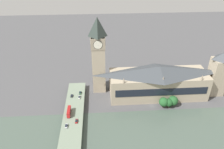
# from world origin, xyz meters

# --- Properties ---
(ground_plane) EXTENTS (600.00, 600.00, 0.00)m
(ground_plane) POSITION_xyz_m (0.00, 0.00, 0.00)
(ground_plane) COLOR #4C4C4F
(river_water) EXTENTS (49.42, 360.00, 0.30)m
(river_water) POSITION_xyz_m (-30.71, 0.00, 0.15)
(river_water) COLOR #47564C
(river_water) RESTS_ON ground_plane
(parliament_hall) EXTENTS (28.28, 89.38, 30.97)m
(parliament_hall) POSITION_xyz_m (16.91, -8.00, 15.38)
(parliament_hall) COLOR tan
(parliament_hall) RESTS_ON ground_plane
(clock_tower) EXTENTS (13.24, 13.24, 73.11)m
(clock_tower) POSITION_xyz_m (29.72, 46.71, 39.04)
(clock_tower) COLOR tan
(clock_tower) RESTS_ON ground_plane
(victoria_tower) EXTENTS (14.16, 14.16, 46.63)m
(victoria_tower) POSITION_xyz_m (16.96, -63.77, 21.31)
(victoria_tower) COLOR tan
(victoria_tower) RESTS_ON ground_plane
(road_bridge) EXTENTS (130.84, 16.20, 5.11)m
(road_bridge) POSITION_xyz_m (-30.71, 68.82, 4.10)
(road_bridge) COLOR #5D6A59
(road_bridge) RESTS_ON ground_plane
(double_decker_bus_rear) EXTENTS (10.89, 2.57, 4.95)m
(double_decker_bus_rear) POSITION_xyz_m (-11.54, 72.15, 7.82)
(double_decker_bus_rear) COLOR red
(double_decker_bus_rear) RESTS_ON road_bridge
(car_northbound_lead) EXTENTS (4.04, 1.94, 1.39)m
(car_northbound_lead) POSITION_xyz_m (12.66, 72.31, 5.80)
(car_northbound_lead) COLOR black
(car_northbound_lead) RESTS_ON road_bridge
(car_northbound_mid) EXTENTS (4.63, 1.82, 1.27)m
(car_northbound_mid) POSITION_xyz_m (10.18, 65.18, 5.74)
(car_northbound_mid) COLOR silver
(car_northbound_mid) RESTS_ON road_bridge
(car_northbound_tail) EXTENTS (4.68, 1.78, 1.45)m
(car_northbound_tail) POSITION_xyz_m (-20.93, 65.62, 5.83)
(car_northbound_tail) COLOR maroon
(car_northbound_tail) RESTS_ON road_bridge
(car_southbound_lead) EXTENTS (4.54, 1.92, 1.41)m
(car_southbound_lead) POSITION_xyz_m (16.89, 64.84, 5.82)
(car_southbound_lead) COLOR #2D5638
(car_southbound_lead) RESTS_ON road_bridge
(car_southbound_mid) EXTENTS (4.62, 1.91, 1.46)m
(car_southbound_mid) POSITION_xyz_m (-25.74, 72.88, 5.83)
(car_southbound_mid) COLOR silver
(car_southbound_mid) RESTS_ON road_bridge
(tree_embankment_near) EXTENTS (7.27, 7.27, 9.32)m
(tree_embankment_near) POSITION_xyz_m (-2.82, -13.62, 5.67)
(tree_embankment_near) COLOR brown
(tree_embankment_near) RESTS_ON ground_plane
(tree_embankment_mid) EXTENTS (8.62, 8.62, 10.38)m
(tree_embankment_mid) POSITION_xyz_m (-1.00, -17.91, 6.06)
(tree_embankment_mid) COLOR brown
(tree_embankment_mid) RESTS_ON ground_plane
(tree_embankment_far) EXTENTS (8.21, 8.21, 10.40)m
(tree_embankment_far) POSITION_xyz_m (-2.46, -8.99, 6.28)
(tree_embankment_far) COLOR brown
(tree_embankment_far) RESTS_ON ground_plane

